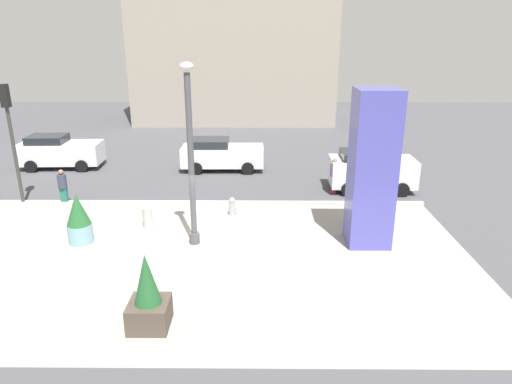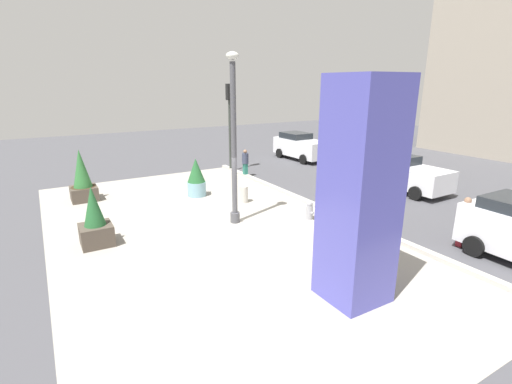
{
  "view_description": "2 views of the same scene",
  "coord_description": "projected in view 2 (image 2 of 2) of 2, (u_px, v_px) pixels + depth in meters",
  "views": [
    {
      "loc": [
        2.06,
        -15.25,
        6.93
      ],
      "look_at": [
        1.94,
        -0.15,
        1.72
      ],
      "focal_mm": 32.43,
      "sensor_mm": 36.0,
      "label": 1
    },
    {
      "loc": [
        11.6,
        -6.68,
        5.09
      ],
      "look_at": [
        1.3,
        -0.61,
        1.57
      ],
      "focal_mm": 26.09,
      "sensor_mm": 36.0,
      "label": 2
    }
  ],
  "objects": [
    {
      "name": "ground_plane",
      "position": [
        332.0,
        204.0,
        16.22
      ],
      "size": [
        60.0,
        60.0,
        0.0
      ],
      "primitive_type": "plane",
      "color": "#47474C"
    },
    {
      "name": "fire_hydrant",
      "position": [
        310.0,
        210.0,
        14.33
      ],
      "size": [
        0.36,
        0.26,
        0.75
      ],
      "color": "#99999E",
      "rests_on": "ground_plane"
    },
    {
      "name": "plaza_pavement",
      "position": [
        204.0,
        231.0,
        13.31
      ],
      "size": [
        18.0,
        10.0,
        0.02
      ],
      "primitive_type": "cube",
      "color": "#9E998E",
      "rests_on": "ground_plane"
    },
    {
      "name": "potted_plant_mid_plaza",
      "position": [
        95.0,
        222.0,
        11.93
      ],
      "size": [
        0.99,
        0.99,
        1.99
      ],
      "color": "#4C4238",
      "rests_on": "ground_plane"
    },
    {
      "name": "concrete_bollard",
      "position": [
        244.0,
        194.0,
        16.33
      ],
      "size": [
        0.36,
        0.36,
        0.75
      ],
      "primitive_type": "cylinder",
      "color": "#B2ADA3",
      "rests_on": "ground_plane"
    },
    {
      "name": "art_pillar_blue",
      "position": [
        360.0,
        194.0,
        8.49
      ],
      "size": [
        1.41,
        1.41,
        5.29
      ],
      "primitive_type": "cube",
      "color": "#4C4CAD",
      "rests_on": "ground_plane"
    },
    {
      "name": "traffic_light_far_side",
      "position": [
        230.0,
        114.0,
        21.42
      ],
      "size": [
        0.28,
        0.42,
        5.04
      ],
      "color": "#333833",
      "rests_on": "ground_plane"
    },
    {
      "name": "potted_plant_near_left",
      "position": [
        196.0,
        178.0,
        17.17
      ],
      "size": [
        0.85,
        0.85,
        1.78
      ],
      "color": "#7AA8B7",
      "rests_on": "ground_plane"
    },
    {
      "name": "curb_strip",
      "position": [
        316.0,
        206.0,
        15.77
      ],
      "size": [
        18.0,
        0.24,
        0.16
      ],
      "primitive_type": "cube",
      "color": "#B7B2A8",
      "rests_on": "ground_plane"
    },
    {
      "name": "potted_plant_curbside",
      "position": [
        82.0,
        179.0,
        16.48
      ],
      "size": [
        1.11,
        1.11,
        2.32
      ],
      "color": "#4C4238",
      "rests_on": "ground_plane"
    },
    {
      "name": "pedestrian_on_sidewalk",
      "position": [
        245.0,
        162.0,
        20.69
      ],
      "size": [
        0.39,
        0.39,
        1.55
      ],
      "color": "#236656",
      "rests_on": "ground_plane"
    },
    {
      "name": "car_intersection",
      "position": [
        403.0,
        173.0,
        18.16
      ],
      "size": [
        4.31,
        2.04,
        1.67
      ],
      "color": "silver",
      "rests_on": "ground_plane"
    },
    {
      "name": "car_curb_east",
      "position": [
        301.0,
        146.0,
        25.5
      ],
      "size": [
        4.3,
        2.05,
        1.78
      ],
      "color": "silver",
      "rests_on": "ground_plane"
    },
    {
      "name": "pedestrian_by_curb",
      "position": [
        465.0,
        219.0,
        11.82
      ],
      "size": [
        0.39,
        0.39,
        1.65
      ],
      "color": "maroon",
      "rests_on": "ground_plane"
    },
    {
      "name": "lamp_post",
      "position": [
        234.0,
        145.0,
        13.27
      ],
      "size": [
        0.44,
        0.44,
        6.1
      ],
      "color": "#4C4C51",
      "rests_on": "ground_plane"
    }
  ]
}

